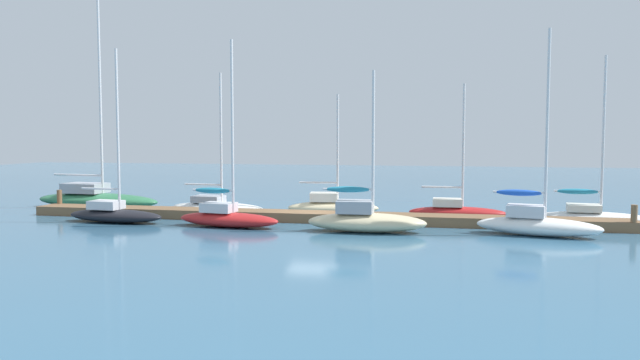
{
  "coord_description": "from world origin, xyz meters",
  "views": [
    {
      "loc": [
        6.85,
        -30.37,
        4.4
      ],
      "look_at": [
        0.0,
        2.0,
        2.0
      ],
      "focal_mm": 34.17,
      "sensor_mm": 36.0,
      "label": 1
    }
  ],
  "objects_px": {
    "sailboat_8": "(593,214)",
    "sailboat_2": "(216,205)",
    "sailboat_6": "(456,210)",
    "sailboat_4": "(332,206)",
    "sailboat_5": "(365,219)",
    "sailboat_0": "(96,198)",
    "sailboat_1": "(114,213)",
    "sailboat_7": "(536,222)",
    "sailboat_3": "(227,215)"
  },
  "relations": [
    {
      "from": "sailboat_0",
      "to": "sailboat_4",
      "type": "relative_size",
      "value": 1.93
    },
    {
      "from": "sailboat_4",
      "to": "sailboat_1",
      "type": "bearing_deg",
      "value": -160.63
    },
    {
      "from": "sailboat_3",
      "to": "sailboat_4",
      "type": "bearing_deg",
      "value": 60.38
    },
    {
      "from": "sailboat_5",
      "to": "sailboat_7",
      "type": "bearing_deg",
      "value": 2.1
    },
    {
      "from": "sailboat_4",
      "to": "sailboat_8",
      "type": "height_order",
      "value": "sailboat_8"
    },
    {
      "from": "sailboat_0",
      "to": "sailboat_3",
      "type": "height_order",
      "value": "sailboat_0"
    },
    {
      "from": "sailboat_5",
      "to": "sailboat_6",
      "type": "relative_size",
      "value": 1.03
    },
    {
      "from": "sailboat_5",
      "to": "sailboat_7",
      "type": "height_order",
      "value": "sailboat_7"
    },
    {
      "from": "sailboat_1",
      "to": "sailboat_2",
      "type": "relative_size",
      "value": 1.1
    },
    {
      "from": "sailboat_3",
      "to": "sailboat_5",
      "type": "relative_size",
      "value": 1.22
    },
    {
      "from": "sailboat_4",
      "to": "sailboat_6",
      "type": "distance_m",
      "value": 6.78
    },
    {
      "from": "sailboat_6",
      "to": "sailboat_8",
      "type": "relative_size",
      "value": 0.85
    },
    {
      "from": "sailboat_3",
      "to": "sailboat_4",
      "type": "height_order",
      "value": "sailboat_3"
    },
    {
      "from": "sailboat_4",
      "to": "sailboat_7",
      "type": "bearing_deg",
      "value": -34.39
    },
    {
      "from": "sailboat_6",
      "to": "sailboat_1",
      "type": "bearing_deg",
      "value": -163.41
    },
    {
      "from": "sailboat_8",
      "to": "sailboat_2",
      "type": "bearing_deg",
      "value": -173.68
    },
    {
      "from": "sailboat_4",
      "to": "sailboat_5",
      "type": "height_order",
      "value": "sailboat_5"
    },
    {
      "from": "sailboat_6",
      "to": "sailboat_4",
      "type": "bearing_deg",
      "value": 178.07
    },
    {
      "from": "sailboat_1",
      "to": "sailboat_8",
      "type": "relative_size",
      "value": 1.04
    },
    {
      "from": "sailboat_2",
      "to": "sailboat_4",
      "type": "bearing_deg",
      "value": 8.36
    },
    {
      "from": "sailboat_2",
      "to": "sailboat_5",
      "type": "distance_m",
      "value": 10.69
    },
    {
      "from": "sailboat_7",
      "to": "sailboat_8",
      "type": "relative_size",
      "value": 1.08
    },
    {
      "from": "sailboat_5",
      "to": "sailboat_8",
      "type": "xyz_separation_m",
      "value": [
        10.92,
        5.29,
        -0.12
      ]
    },
    {
      "from": "sailboat_7",
      "to": "sailboat_6",
      "type": "bearing_deg",
      "value": 136.99
    },
    {
      "from": "sailboat_7",
      "to": "sailboat_0",
      "type": "bearing_deg",
      "value": -179.98
    },
    {
      "from": "sailboat_0",
      "to": "sailboat_3",
      "type": "distance_m",
      "value": 12.06
    },
    {
      "from": "sailboat_0",
      "to": "sailboat_2",
      "type": "relative_size",
      "value": 1.62
    },
    {
      "from": "sailboat_0",
      "to": "sailboat_8",
      "type": "height_order",
      "value": "sailboat_0"
    },
    {
      "from": "sailboat_2",
      "to": "sailboat_7",
      "type": "height_order",
      "value": "sailboat_7"
    },
    {
      "from": "sailboat_2",
      "to": "sailboat_8",
      "type": "distance_m",
      "value": 20.23
    },
    {
      "from": "sailboat_2",
      "to": "sailboat_4",
      "type": "distance_m",
      "value": 6.69
    },
    {
      "from": "sailboat_0",
      "to": "sailboat_3",
      "type": "xyz_separation_m",
      "value": [
        10.63,
        -5.7,
        -0.08
      ]
    },
    {
      "from": "sailboat_7",
      "to": "sailboat_8",
      "type": "distance_m",
      "value": 5.82
    },
    {
      "from": "sailboat_1",
      "to": "sailboat_4",
      "type": "distance_m",
      "value": 11.57
    },
    {
      "from": "sailboat_1",
      "to": "sailboat_2",
      "type": "bearing_deg",
      "value": 57.21
    },
    {
      "from": "sailboat_0",
      "to": "sailboat_4",
      "type": "height_order",
      "value": "sailboat_0"
    },
    {
      "from": "sailboat_0",
      "to": "sailboat_3",
      "type": "bearing_deg",
      "value": -23.46
    },
    {
      "from": "sailboat_2",
      "to": "sailboat_7",
      "type": "xyz_separation_m",
      "value": [
        16.85,
        -4.69,
        0.18
      ]
    },
    {
      "from": "sailboat_4",
      "to": "sailboat_8",
      "type": "xyz_separation_m",
      "value": [
        13.55,
        -0.41,
        -0.03
      ]
    },
    {
      "from": "sailboat_1",
      "to": "sailboat_7",
      "type": "bearing_deg",
      "value": 4.68
    },
    {
      "from": "sailboat_0",
      "to": "sailboat_2",
      "type": "height_order",
      "value": "sailboat_0"
    },
    {
      "from": "sailboat_0",
      "to": "sailboat_6",
      "type": "distance_m",
      "value": 21.55
    },
    {
      "from": "sailboat_8",
      "to": "sailboat_5",
      "type": "bearing_deg",
      "value": -147.95
    },
    {
      "from": "sailboat_5",
      "to": "sailboat_7",
      "type": "xyz_separation_m",
      "value": [
        7.55,
        0.55,
        0.01
      ]
    },
    {
      "from": "sailboat_1",
      "to": "sailboat_3",
      "type": "xyz_separation_m",
      "value": [
        6.18,
        -0.27,
        0.06
      ]
    },
    {
      "from": "sailboat_2",
      "to": "sailboat_3",
      "type": "bearing_deg",
      "value": -58.85
    },
    {
      "from": "sailboat_1",
      "to": "sailboat_0",
      "type": "bearing_deg",
      "value": 133.8
    },
    {
      "from": "sailboat_0",
      "to": "sailboat_6",
      "type": "xyz_separation_m",
      "value": [
        21.54,
        -0.46,
        -0.17
      ]
    },
    {
      "from": "sailboat_1",
      "to": "sailboat_6",
      "type": "xyz_separation_m",
      "value": [
        17.09,
        4.97,
        -0.03
      ]
    },
    {
      "from": "sailboat_2",
      "to": "sailboat_8",
      "type": "relative_size",
      "value": 0.95
    }
  ]
}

